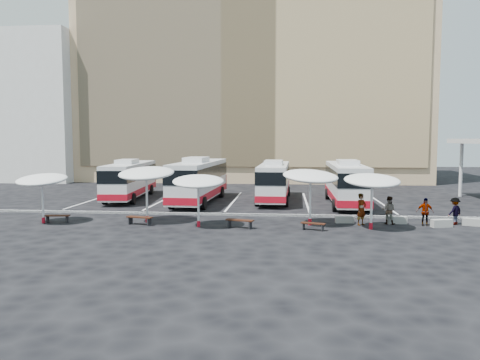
# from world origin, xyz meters

# --- Properties ---
(ground) EXTENTS (120.00, 120.00, 0.00)m
(ground) POSITION_xyz_m (0.00, 0.00, 0.00)
(ground) COLOR black
(ground) RESTS_ON ground
(sandstone_building) EXTENTS (42.00, 18.25, 29.60)m
(sandstone_building) POSITION_xyz_m (0.00, 31.87, 12.63)
(sandstone_building) COLOR tan
(sandstone_building) RESTS_ON ground
(apartment_block) EXTENTS (14.00, 14.00, 18.00)m
(apartment_block) POSITION_xyz_m (-28.00, 28.00, 9.00)
(apartment_block) COLOR silver
(apartment_block) RESTS_ON ground
(curb_divider) EXTENTS (34.00, 0.25, 0.15)m
(curb_divider) POSITION_xyz_m (0.00, 0.50, 0.07)
(curb_divider) COLOR black
(curb_divider) RESTS_ON ground
(bay_lines) EXTENTS (24.15, 12.00, 0.01)m
(bay_lines) POSITION_xyz_m (0.00, 8.00, 0.01)
(bay_lines) COLOR white
(bay_lines) RESTS_ON ground
(bus_0) EXTENTS (3.15, 11.03, 3.46)m
(bus_0) POSITION_xyz_m (-9.12, 8.60, 1.76)
(bus_0) COLOR silver
(bus_0) RESTS_ON ground
(bus_1) EXTENTS (3.14, 11.88, 3.74)m
(bus_1) POSITION_xyz_m (-2.72, 6.82, 1.91)
(bus_1) COLOR silver
(bus_1) RESTS_ON ground
(bus_2) EXTENTS (2.75, 10.89, 3.44)m
(bus_2) POSITION_xyz_m (3.34, 8.55, 1.76)
(bus_2) COLOR silver
(bus_2) RESTS_ON ground
(bus_3) EXTENTS (2.75, 11.31, 3.58)m
(bus_3) POSITION_xyz_m (9.01, 6.55, 1.83)
(bus_3) COLOR silver
(bus_3) RESTS_ON ground
(sunshade_0) EXTENTS (3.09, 3.13, 3.15)m
(sunshade_0) POSITION_xyz_m (-10.55, -3.48, 2.68)
(sunshade_0) COLOR silver
(sunshade_0) RESTS_ON ground
(sunshade_1) EXTENTS (3.71, 3.75, 3.58)m
(sunshade_1) POSITION_xyz_m (-4.26, -2.59, 3.04)
(sunshade_1) COLOR silver
(sunshade_1) RESTS_ON ground
(sunshade_2) EXTENTS (3.41, 3.44, 3.16)m
(sunshade_2) POSITION_xyz_m (-0.79, -3.78, 2.69)
(sunshade_2) COLOR silver
(sunshade_2) RESTS_ON ground
(sunshade_3) EXTENTS (4.39, 4.42, 3.46)m
(sunshade_3) POSITION_xyz_m (5.77, -2.57, 2.94)
(sunshade_3) COLOR silver
(sunshade_3) RESTS_ON ground
(sunshade_4) EXTENTS (3.46, 3.50, 3.29)m
(sunshade_4) POSITION_xyz_m (9.19, -3.54, 2.80)
(sunshade_4) COLOR silver
(sunshade_4) RESTS_ON ground
(wood_bench_0) EXTENTS (1.53, 0.55, 0.46)m
(wood_bench_0) POSITION_xyz_m (-9.80, -3.18, 0.35)
(wood_bench_0) COLOR black
(wood_bench_0) RESTS_ON ground
(wood_bench_1) EXTENTS (1.69, 0.83, 0.50)m
(wood_bench_1) POSITION_xyz_m (-4.46, -3.48, 0.38)
(wood_bench_1) COLOR black
(wood_bench_1) RESTS_ON ground
(wood_bench_2) EXTENTS (1.69, 0.87, 0.50)m
(wood_bench_2) POSITION_xyz_m (1.66, -3.93, 0.38)
(wood_bench_2) COLOR black
(wood_bench_2) RESTS_ON ground
(wood_bench_3) EXTENTS (1.43, 0.79, 0.42)m
(wood_bench_3) POSITION_xyz_m (5.87, -4.17, 0.33)
(wood_bench_3) COLOR black
(wood_bench_3) RESTS_ON ground
(conc_bench_0) EXTENTS (1.16, 0.50, 0.42)m
(conc_bench_0) POSITION_xyz_m (7.95, -1.62, 0.21)
(conc_bench_0) COLOR gray
(conc_bench_0) RESTS_ON ground
(conc_bench_1) EXTENTS (1.20, 0.49, 0.44)m
(conc_bench_1) POSITION_xyz_m (11.09, -1.60, 0.22)
(conc_bench_1) COLOR gray
(conc_bench_1) RESTS_ON ground
(conc_bench_2) EXTENTS (1.28, 0.72, 0.46)m
(conc_bench_2) POSITION_xyz_m (13.45, -2.48, 0.23)
(conc_bench_2) COLOR gray
(conc_bench_2) RESTS_ON ground
(conc_bench_3) EXTENTS (1.24, 0.71, 0.44)m
(conc_bench_3) POSITION_xyz_m (15.46, -1.86, 0.22)
(conc_bench_3) COLOR gray
(conc_bench_3) RESTS_ON ground
(passenger_0) EXTENTS (0.83, 0.80, 1.92)m
(passenger_0) POSITION_xyz_m (8.85, -2.29, 0.96)
(passenger_0) COLOR black
(passenger_0) RESTS_ON ground
(passenger_1) EXTENTS (1.02, 0.93, 1.71)m
(passenger_1) POSITION_xyz_m (10.56, -1.83, 0.85)
(passenger_1) COLOR black
(passenger_1) RESTS_ON ground
(passenger_2) EXTENTS (1.01, 0.49, 1.67)m
(passenger_2) POSITION_xyz_m (12.59, -2.11, 0.83)
(passenger_2) COLOR black
(passenger_2) RESTS_ON ground
(passenger_3) EXTENTS (1.23, 1.12, 1.65)m
(passenger_3) POSITION_xyz_m (14.46, -1.57, 0.83)
(passenger_3) COLOR black
(passenger_3) RESTS_ON ground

